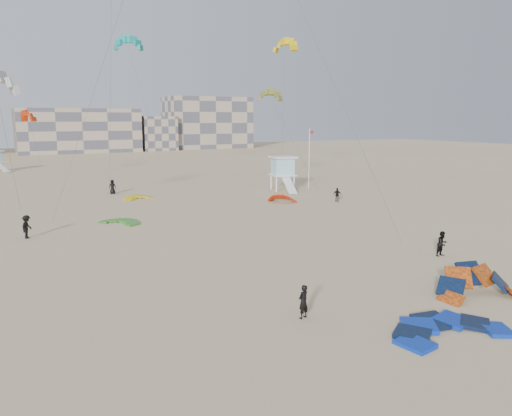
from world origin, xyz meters
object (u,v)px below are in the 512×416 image
kite_ground_orange (477,297)px  kitesurfer_main (303,302)px  lifeguard_tower_near (283,174)px  kite_ground_blue (448,334)px

kite_ground_orange → kitesurfer_main: kite_ground_orange is taller
kitesurfer_main → lifeguard_tower_near: size_ratio=0.25×
kite_ground_orange → kitesurfer_main: size_ratio=2.75×
kite_ground_blue → kite_ground_orange: (4.93, 2.44, 0.00)m
kite_ground_blue → lifeguard_tower_near: lifeguard_tower_near is taller
kitesurfer_main → kite_ground_orange: bearing=151.3°
kitesurfer_main → lifeguard_tower_near: (21.13, 36.86, 1.37)m
kite_ground_blue → kite_ground_orange: size_ratio=1.16×
kite_ground_orange → lifeguard_tower_near: size_ratio=0.69×
kite_ground_orange → lifeguard_tower_near: 40.56m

